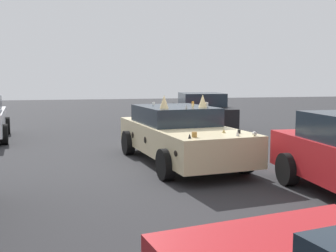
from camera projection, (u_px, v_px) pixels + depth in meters
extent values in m
plane|color=#2D2D30|center=(180.00, 163.00, 9.81)|extent=(60.00, 60.00, 0.00)
cube|color=beige|center=(180.00, 138.00, 9.74)|extent=(4.88, 2.34, 0.65)
cube|color=#1E2833|center=(175.00, 115.00, 10.03)|extent=(2.32, 1.88, 0.42)
cylinder|color=black|center=(245.00, 158.00, 8.73)|extent=(0.66, 0.30, 0.64)
cylinder|color=black|center=(166.00, 164.00, 8.11)|extent=(0.66, 0.30, 0.64)
cylinder|color=black|center=(191.00, 139.00, 11.44)|extent=(0.66, 0.30, 0.64)
cylinder|color=black|center=(128.00, 143.00, 10.82)|extent=(0.66, 0.30, 0.64)
ellipsoid|color=black|center=(145.00, 140.00, 9.41)|extent=(0.19, 0.04, 0.15)
ellipsoid|color=black|center=(237.00, 137.00, 8.97)|extent=(0.16, 0.04, 0.09)
ellipsoid|color=black|center=(176.00, 154.00, 7.61)|extent=(0.17, 0.04, 0.11)
ellipsoid|color=black|center=(258.00, 150.00, 8.20)|extent=(0.17, 0.04, 0.13)
ellipsoid|color=black|center=(240.00, 153.00, 8.85)|extent=(0.11, 0.03, 0.15)
ellipsoid|color=black|center=(167.00, 158.00, 8.08)|extent=(0.15, 0.04, 0.16)
ellipsoid|color=black|center=(133.00, 135.00, 10.43)|extent=(0.20, 0.04, 0.16)
cone|color=silver|center=(238.00, 133.00, 7.84)|extent=(0.09, 0.09, 0.12)
cylinder|color=black|center=(239.00, 132.00, 8.23)|extent=(0.07, 0.07, 0.07)
cylinder|color=#A87A38|center=(194.00, 135.00, 7.69)|extent=(0.11, 0.11, 0.10)
cone|color=tan|center=(224.00, 131.00, 8.30)|extent=(0.11, 0.11, 0.08)
cone|color=black|center=(190.00, 136.00, 7.53)|extent=(0.08, 0.08, 0.09)
sphere|color=silver|center=(255.00, 134.00, 7.86)|extent=(0.09, 0.09, 0.09)
cone|color=tan|center=(193.00, 104.00, 9.99)|extent=(0.06, 0.06, 0.09)
cylinder|color=orange|center=(193.00, 103.00, 10.29)|extent=(0.07, 0.07, 0.10)
cone|color=gray|center=(186.00, 106.00, 9.24)|extent=(0.06, 0.06, 0.10)
cylinder|color=silver|center=(154.00, 104.00, 10.55)|extent=(0.07, 0.07, 0.06)
cylinder|color=silver|center=(207.00, 105.00, 9.67)|extent=(0.10, 0.10, 0.12)
cone|color=orange|center=(200.00, 106.00, 9.66)|extent=(0.08, 0.08, 0.07)
cone|color=#D8BC7F|center=(203.00, 101.00, 9.61)|extent=(0.20, 0.20, 0.31)
cone|color=#D8BC7F|center=(164.00, 102.00, 9.27)|extent=(0.20, 0.20, 0.31)
cylinder|color=black|center=(288.00, 169.00, 7.73)|extent=(0.63, 0.24, 0.62)
cylinder|color=black|center=(7.00, 125.00, 14.79)|extent=(0.65, 0.29, 0.63)
cylinder|color=black|center=(4.00, 134.00, 12.48)|extent=(0.65, 0.29, 0.63)
cube|color=black|center=(202.00, 115.00, 15.68)|extent=(4.52, 2.17, 0.71)
cube|color=#1E2833|center=(201.00, 99.00, 15.70)|extent=(2.07, 1.76, 0.48)
cylinder|color=black|center=(233.00, 127.00, 14.48)|extent=(0.64, 0.29, 0.62)
cylinder|color=black|center=(185.00, 127.00, 14.28)|extent=(0.64, 0.29, 0.62)
cylinder|color=black|center=(216.00, 119.00, 17.15)|extent=(0.64, 0.29, 0.62)
cylinder|color=black|center=(175.00, 119.00, 16.95)|extent=(0.64, 0.29, 0.62)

